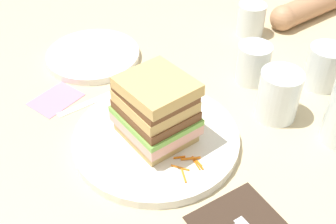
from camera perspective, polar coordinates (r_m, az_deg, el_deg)
ground_plane at (r=0.76m, az=-1.88°, el=-3.80°), size 3.00×3.00×0.00m
main_plate at (r=0.75m, az=-1.87°, el=-3.72°), size 0.29×0.29×0.02m
sandwich at (r=0.70m, az=-1.90°, el=0.24°), size 0.13×0.11×0.12m
carrot_shred_0 at (r=0.78m, az=-6.04°, el=-0.27°), size 0.02×0.02×0.00m
carrot_shred_1 at (r=0.79m, az=-7.03°, el=-0.24°), size 0.02×0.02×0.00m
carrot_shred_2 at (r=0.79m, az=-4.16°, el=0.55°), size 0.02×0.02×0.00m
carrot_shred_3 at (r=0.78m, az=-5.54°, el=-0.47°), size 0.01×0.03×0.00m
carrot_shred_4 at (r=0.80m, az=-5.61°, el=0.83°), size 0.01×0.02×0.00m
carrot_shred_5 at (r=0.81m, az=-5.55°, el=1.41°), size 0.02×0.03×0.00m
carrot_shred_6 at (r=0.79m, az=-7.38°, el=0.31°), size 0.02×0.01×0.00m
carrot_shred_7 at (r=0.79m, az=-6.30°, el=0.19°), size 0.01×0.02×0.00m
carrot_shred_8 at (r=0.78m, az=-6.41°, el=-0.58°), size 0.02×0.01×0.00m
carrot_shred_9 at (r=0.79m, az=-5.35°, el=0.17°), size 0.03×0.02×0.00m
carrot_shred_10 at (r=0.70m, az=3.98°, el=-6.65°), size 0.03×0.00×0.00m
carrot_shred_11 at (r=0.70m, az=3.10°, el=-6.29°), size 0.02×0.03×0.00m
carrot_shred_12 at (r=0.69m, az=3.78°, el=-6.95°), size 0.03×0.01×0.00m
carrot_shred_13 at (r=0.69m, az=4.29°, el=-7.16°), size 0.02×0.01×0.00m
carrot_shred_14 at (r=0.70m, az=1.54°, el=-6.16°), size 0.01×0.02×0.00m
carrot_shred_15 at (r=0.68m, az=2.13°, el=-8.53°), size 0.03×0.02×0.00m
carrot_shred_16 at (r=0.69m, az=1.67°, el=-7.54°), size 0.03×0.02×0.00m
knife at (r=0.86m, az=-9.05°, el=1.97°), size 0.02×0.20×0.00m
juice_glass at (r=0.81m, az=14.66°, el=1.91°), size 0.08×0.08×0.10m
empty_tumbler_0 at (r=0.91m, az=20.35°, el=5.74°), size 0.07×0.07×0.09m
empty_tumbler_1 at (r=0.89m, az=11.45°, el=6.47°), size 0.07×0.07×0.08m
empty_tumbler_2 at (r=1.05m, az=11.16°, el=12.19°), size 0.07×0.07×0.08m
side_plate at (r=0.97m, az=-10.08°, el=7.54°), size 0.21×0.21×0.02m
napkin_pink at (r=0.87m, az=-14.93°, el=1.69°), size 0.10×0.11×0.00m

